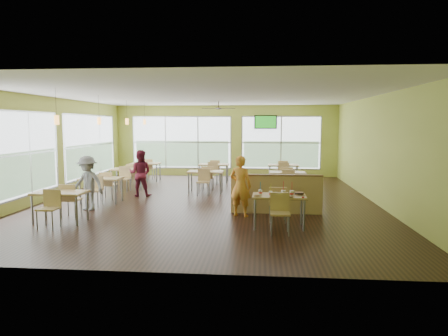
{
  "coord_description": "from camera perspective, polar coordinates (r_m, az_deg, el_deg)",
  "views": [
    {
      "loc": [
        1.55,
        -12.02,
        2.35
      ],
      "look_at": [
        0.54,
        -0.75,
        1.11
      ],
      "focal_mm": 32.0,
      "sensor_mm": 36.0,
      "label": 1
    }
  ],
  "objects": [
    {
      "name": "food_basket",
      "position": [
        9.3,
        10.69,
        -3.56
      ],
      "size": [
        0.25,
        0.25,
        0.06
      ],
      "color": "black",
      "rests_on": "main_table"
    },
    {
      "name": "room",
      "position": [
        12.14,
        -2.23,
        2.72
      ],
      "size": [
        12.0,
        12.04,
        3.2
      ],
      "color": "black",
      "rests_on": "ground"
    },
    {
      "name": "patron_maroon",
      "position": [
        13.29,
        -11.89,
        -0.74
      ],
      "size": [
        0.75,
        0.59,
        1.52
      ],
      "primitive_type": "imported",
      "rotation": [
        0.0,
        0.0,
        3.17
      ],
      "color": "maroon",
      "rests_on": "floor"
    },
    {
      "name": "tv_backwall",
      "position": [
        17.92,
        5.96,
        6.55
      ],
      "size": [
        1.0,
        0.07,
        0.6
      ],
      "color": "black",
      "rests_on": "wall_back"
    },
    {
      "name": "main_table",
      "position": [
        9.19,
        7.86,
        -4.58
      ],
      "size": [
        1.22,
        1.52,
        0.87
      ],
      "color": "tan",
      "rests_on": "floor"
    },
    {
      "name": "ceiling_fan",
      "position": [
        15.11,
        -0.78,
        8.52
      ],
      "size": [
        1.25,
        1.25,
        0.29
      ],
      "color": "#2D2119",
      "rests_on": "ceiling"
    },
    {
      "name": "half_wall_divider",
      "position": [
        10.64,
        7.48,
        -3.68
      ],
      "size": [
        2.4,
        0.14,
        1.04
      ],
      "color": "tan",
      "rests_on": "floor"
    },
    {
      "name": "window_bays",
      "position": [
        15.69,
        -10.42,
        2.97
      ],
      "size": [
        9.24,
        10.24,
        2.38
      ],
      "color": "white",
      "rests_on": "room"
    },
    {
      "name": "cup_yellow",
      "position": [
        8.97,
        6.67,
        -3.65
      ],
      "size": [
        0.09,
        0.09,
        0.31
      ],
      "color": "white",
      "rests_on": "main_table"
    },
    {
      "name": "man_plaid",
      "position": [
        10.2,
        2.37,
        -2.58
      ],
      "size": [
        0.66,
        0.54,
        1.57
      ],
      "primitive_type": "imported",
      "rotation": [
        0.0,
        0.0,
        2.82
      ],
      "color": "orange",
      "rests_on": "floor"
    },
    {
      "name": "wrapper_right",
      "position": [
        8.89,
        9.49,
        -4.08
      ],
      "size": [
        0.17,
        0.17,
        0.04
      ],
      "primitive_type": "ellipsoid",
      "rotation": [
        0.0,
        0.0,
        0.32
      ],
      "color": "#A77A50",
      "rests_on": "main_table"
    },
    {
      "name": "dining_tables",
      "position": [
        14.08,
        -5.56,
        -0.78
      ],
      "size": [
        6.92,
        8.72,
        0.87
      ],
      "color": "tan",
      "rests_on": "floor"
    },
    {
      "name": "cup_red_far",
      "position": [
        9.01,
        9.66,
        -3.59
      ],
      "size": [
        0.1,
        0.1,
        0.37
      ],
      "color": "white",
      "rests_on": "main_table"
    },
    {
      "name": "wrapper_mid",
      "position": [
        9.2,
        7.74,
        -3.64
      ],
      "size": [
        0.27,
        0.25,
        0.06
      ],
      "primitive_type": "ellipsoid",
      "rotation": [
        0.0,
        0.0,
        0.29
      ],
      "color": "#A77A50",
      "rests_on": "main_table"
    },
    {
      "name": "patron_grey",
      "position": [
        11.55,
        -18.89,
        -2.05
      ],
      "size": [
        1.08,
        0.78,
        1.5
      ],
      "primitive_type": "imported",
      "rotation": [
        0.0,
        0.0,
        -0.26
      ],
      "color": "slate",
      "rests_on": "floor"
    },
    {
      "name": "cup_blue",
      "position": [
        9.08,
        5.22,
        -3.48
      ],
      "size": [
        0.09,
        0.09,
        0.34
      ],
      "color": "white",
      "rests_on": "main_table"
    },
    {
      "name": "pendant_lights",
      "position": [
        13.55,
        -15.49,
        6.48
      ],
      "size": [
        0.11,
        7.31,
        0.86
      ],
      "color": "#2D2119",
      "rests_on": "ceiling"
    },
    {
      "name": "ketchup_cup",
      "position": [
        8.91,
        11.22,
        -4.13
      ],
      "size": [
        0.05,
        0.05,
        0.02
      ],
      "primitive_type": "cylinder",
      "color": "#A90100",
      "rests_on": "main_table"
    },
    {
      "name": "wrapper_left",
      "position": [
        8.96,
        4.65,
        -3.93
      ],
      "size": [
        0.15,
        0.14,
        0.04
      ],
      "primitive_type": "ellipsoid",
      "rotation": [
        0.0,
        0.0,
        0.03
      ],
      "color": "#A77A50",
      "rests_on": "main_table"
    },
    {
      "name": "cup_red_near",
      "position": [
        8.96,
        8.46,
        -3.6
      ],
      "size": [
        0.11,
        0.11,
        0.38
      ],
      "color": "white",
      "rests_on": "main_table"
    }
  ]
}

